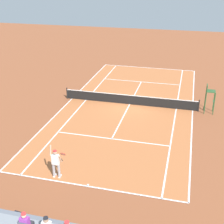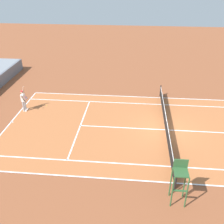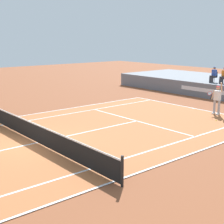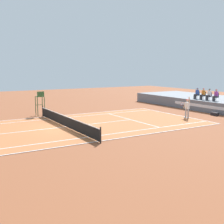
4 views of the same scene
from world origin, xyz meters
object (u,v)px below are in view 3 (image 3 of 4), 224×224
(spectator_seated_0, at_px, (213,75))
(tennis_ball, at_px, (216,121))
(tennis_player, at_px, (217,99))
(spectator_seated_1, at_px, (223,76))

(spectator_seated_0, relative_size, tennis_ball, 18.60)
(tennis_player, bearing_deg, spectator_seated_0, 125.65)
(spectator_seated_1, distance_m, tennis_ball, 8.15)
(spectator_seated_0, height_order, spectator_seated_1, same)
(spectator_seated_1, relative_size, tennis_player, 0.61)
(spectator_seated_0, height_order, tennis_ball, spectator_seated_0)
(spectator_seated_1, height_order, tennis_ball, spectator_seated_1)
(spectator_seated_1, xyz_separation_m, tennis_player, (2.95, -5.39, -0.82))
(spectator_seated_1, bearing_deg, spectator_seated_0, 180.00)
(spectator_seated_0, relative_size, tennis_player, 0.61)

